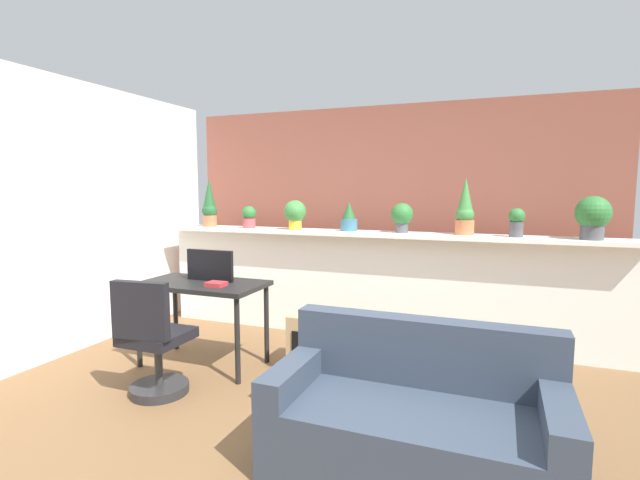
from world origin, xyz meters
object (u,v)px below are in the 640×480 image
at_px(potted_plant_0, 209,205).
at_px(side_cube_shelf, 316,342).
at_px(potted_plant_7, 593,216).
at_px(office_chair, 153,347).
at_px(couch, 414,422).
at_px(potted_plant_1, 249,217).
at_px(tv_monitor, 210,265).
at_px(potted_plant_6, 517,221).
at_px(potted_plant_3, 349,218).
at_px(book_on_desk, 216,284).
at_px(potted_plant_5, 465,210).
at_px(desk, 202,292).
at_px(potted_plant_2, 295,213).
at_px(potted_plant_4, 402,216).

xyz_separation_m(potted_plant_0, side_cube_shelf, (1.71, -0.96, -1.14)).
xyz_separation_m(potted_plant_7, office_chair, (-3.14, -1.86, -0.95)).
bearing_deg(couch, potted_plant_1, 136.71).
xyz_separation_m(potted_plant_0, tv_monitor, (0.76, -1.12, -0.50)).
bearing_deg(potted_plant_6, side_cube_shelf, -148.96).
xyz_separation_m(potted_plant_3, side_cube_shelf, (0.02, -1.00, -1.01)).
height_order(potted_plant_7, tv_monitor, potted_plant_7).
height_order(potted_plant_3, book_on_desk, potted_plant_3).
distance_m(potted_plant_0, potted_plant_5, 2.85).
relative_size(potted_plant_6, office_chair, 0.29).
height_order(potted_plant_3, desk, potted_plant_3).
bearing_deg(desk, potted_plant_2, 72.69).
bearing_deg(office_chair, desk, 92.56).
height_order(potted_plant_0, tv_monitor, potted_plant_0).
bearing_deg(side_cube_shelf, potted_plant_1, 141.29).
bearing_deg(side_cube_shelf, couch, -47.80).
distance_m(potted_plant_3, couch, 2.58).
bearing_deg(potted_plant_2, tv_monitor, -107.03).
bearing_deg(side_cube_shelf, office_chair, -136.14).
bearing_deg(potted_plant_4, potted_plant_3, -179.11).
distance_m(potted_plant_4, office_chair, 2.60).
height_order(desk, side_cube_shelf, desk).
relative_size(potted_plant_4, potted_plant_5, 0.54).
bearing_deg(potted_plant_0, office_chair, -67.96).
relative_size(potted_plant_6, potted_plant_7, 0.70).
bearing_deg(potted_plant_5, potted_plant_7, -3.11).
relative_size(potted_plant_0, potted_plant_7, 1.48).
distance_m(tv_monitor, couch, 2.30).
bearing_deg(potted_plant_1, office_chair, -82.96).
bearing_deg(side_cube_shelf, potted_plant_7, 23.37).
bearing_deg(desk, book_on_desk, -25.61).
distance_m(potted_plant_4, desk, 2.06).
height_order(potted_plant_2, potted_plant_5, potted_plant_5).
relative_size(potted_plant_7, tv_monitor, 0.82).
xyz_separation_m(potted_plant_3, potted_plant_5, (1.16, 0.00, 0.10)).
relative_size(potted_plant_5, tv_monitor, 1.19).
xyz_separation_m(potted_plant_0, potted_plant_5, (2.84, 0.05, -0.02)).
distance_m(potted_plant_2, office_chair, 2.10).
distance_m(potted_plant_5, tv_monitor, 2.44).
bearing_deg(potted_plant_4, side_cube_shelf, -117.76).
bearing_deg(potted_plant_1, potted_plant_3, 2.52).
relative_size(potted_plant_1, office_chair, 0.27).
height_order(potted_plant_2, potted_plant_6, potted_plant_2).
relative_size(potted_plant_5, potted_plant_6, 2.06).
bearing_deg(tv_monitor, office_chair, -90.05).
bearing_deg(potted_plant_5, potted_plant_3, -179.80).
distance_m(potted_plant_6, desk, 2.90).
relative_size(potted_plant_5, book_on_desk, 3.49).
bearing_deg(potted_plant_2, potted_plant_5, 1.98).
relative_size(potted_plant_6, side_cube_shelf, 0.53).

